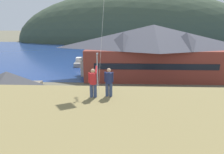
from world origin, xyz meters
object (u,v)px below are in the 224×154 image
Objects in this scene: parked_car_mid_row_near at (67,99)px; parking_light_pole at (97,72)px; parked_car_mid_row_far at (53,127)px; person_kite_flyer at (93,82)px; moored_boat_wharfside at (79,63)px; person_companion at (109,81)px; parked_car_corner_spot at (150,126)px; harbor_lodge at (153,50)px; storage_shed_waterside at (94,63)px; storage_shed_near_lot at (9,93)px; parked_car_front_row_red at (103,123)px; parked_car_back_row_right at (110,99)px; wharf_dock at (92,64)px; parked_car_mid_row_center at (172,99)px.

parking_light_pole is (3.69, 3.74, 2.84)m from parked_car_mid_row_near.
parked_car_mid_row_far is 9.96m from person_kite_flyer.
moored_boat_wharfside is 3.50× the size of person_kite_flyer.
parked_car_mid_row_near is 2.48× the size of person_companion.
moored_boat_wharfside is at bearing 112.18° from parked_car_corner_spot.
storage_shed_waterside is at bearing 171.27° from harbor_lodge.
storage_shed_near_lot is at bearing -110.56° from storage_shed_waterside.
parked_car_corner_spot is 4.65m from parked_car_front_row_red.
harbor_lodge reaches higher than person_companion.
parked_car_mid_row_near is at bearing 129.63° from parked_car_front_row_red.
parked_car_corner_spot is 0.97× the size of parked_car_back_row_right.
parked_car_mid_row_center is (14.50, -26.78, 0.71)m from wharf_dock.
parked_car_mid_row_center and parked_car_corner_spot have the same top height.
storage_shed_waterside is 24.33m from parked_car_front_row_red.
wharf_dock is at bearing 1.52° from moored_boat_wharfside.
parking_light_pole reaches higher than parked_car_mid_row_near.
parked_car_mid_row_far is 0.64× the size of parking_light_pole.
parked_car_mid_row_far is (-13.40, -8.09, 0.00)m from parked_car_mid_row_center.
parked_car_mid_row_far is (6.77, -4.87, -1.74)m from storage_shed_near_lot.
storage_shed_near_lot is at bearing -167.02° from parked_car_back_row_right.
parked_car_mid_row_center is at bearing 61.72° from parked_car_corner_spot.
parked_car_mid_row_near and parked_car_mid_row_far have the same top height.
parked_car_mid_row_center reaches higher than wharf_dock.
storage_shed_near_lot reaches higher than parked_car_back_row_right.
parking_light_pole is at bearing -79.88° from wharf_dock.
moored_boat_wharfside is 36.78m from parked_car_corner_spot.
harbor_lodge is at bearing 91.92° from parked_car_mid_row_center.
parked_car_mid_row_center is 8.37m from parked_car_corner_spot.
storage_shed_waterside reaches higher than parked_car_back_row_right.
storage_shed_waterside is at bearing 99.55° from parked_car_front_row_red.
parked_car_corner_spot is at bearing 60.44° from person_companion.
harbor_lodge is 6.51× the size of parked_car_mid_row_center.
storage_shed_near_lot is at bearing -170.92° from parked_car_mid_row_center.
storage_shed_waterside is at bearing -79.29° from wharf_dock.
parked_car_back_row_right is (6.32, -27.24, 0.71)m from wharf_dock.
parked_car_mid_row_center is at bearing 3.23° from parked_car_back_row_right.
storage_shed_waterside reaches higher than parked_car_mid_row_center.
storage_shed_waterside is 11.27m from moored_boat_wharfside.
wharf_dock is 27.38m from parked_car_mid_row_near.
moored_boat_wharfside is at bearing 107.81° from parking_light_pole.
wharf_dock is at bearing 100.12° from parking_light_pole.
parking_light_pole is (3.11, 11.24, 2.84)m from parked_car_mid_row_far.
moored_boat_wharfside is at bearing 146.04° from harbor_lodge.
wharf_dock is 6.41× the size of person_companion.
parking_light_pole reaches higher than parked_car_back_row_right.
harbor_lodge is at bearing 42.84° from storage_shed_near_lot.
moored_boat_wharfside is 42.29m from person_companion.
storage_shed_waterside is 0.51× the size of wharf_dock.
parked_car_mid_row_far is (0.57, -7.50, 0.00)m from parked_car_mid_row_near.
storage_shed_near_lot is 11.81m from parking_light_pole.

